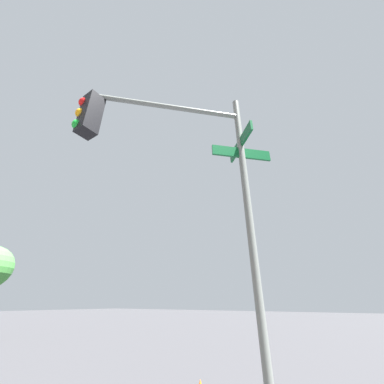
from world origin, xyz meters
TOP-DOWN VIEW (x-y plane):
  - traffic_signal_near at (-6.45, -6.19)m, footprint 2.52×2.47m

SIDE VIEW (x-z plane):
  - traffic_signal_near at x=-6.45m, z-range 1.15..6.60m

